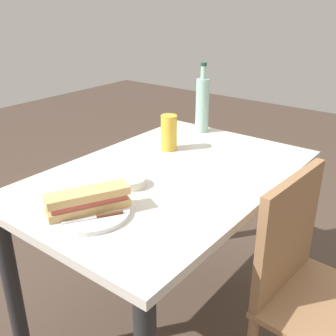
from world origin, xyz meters
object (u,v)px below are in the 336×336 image
object	(u,v)px
dining_table	(168,200)
knife_near	(97,217)
chair_far	(311,288)
plate_near	(88,212)
baguette_sandwich_near	(87,200)
water_bottle	(202,104)
olive_bowl	(130,182)
beer_glass	(169,133)

from	to	relation	value
dining_table	knife_near	size ratio (longest dim) A/B	7.30
chair_far	plate_near	distance (m)	0.75
dining_table	chair_far	world-z (taller)	chair_far
baguette_sandwich_near	water_bottle	world-z (taller)	water_bottle
water_bottle	baguette_sandwich_near	bearing A→B (deg)	10.87
chair_far	olive_bowl	bearing A→B (deg)	-74.23
dining_table	knife_near	distance (m)	0.44
baguette_sandwich_near	dining_table	bearing A→B (deg)	179.31
plate_near	dining_table	bearing A→B (deg)	179.31
dining_table	plate_near	size ratio (longest dim) A/B	4.60
chair_far	olive_bowl	distance (m)	0.69
knife_near	water_bottle	xyz separation A→B (m)	(-0.91, -0.23, 0.12)
dining_table	chair_far	distance (m)	0.59
dining_table	plate_near	bearing A→B (deg)	-0.69
olive_bowl	dining_table	bearing A→B (deg)	167.60
dining_table	beer_glass	size ratio (longest dim) A/B	7.53
beer_glass	olive_bowl	world-z (taller)	beer_glass
knife_near	chair_far	bearing A→B (deg)	128.26
knife_near	olive_bowl	world-z (taller)	olive_bowl
knife_near	plate_near	bearing A→B (deg)	-105.22
knife_near	water_bottle	bearing A→B (deg)	-165.92
beer_glass	olive_bowl	size ratio (longest dim) A/B	1.42
olive_bowl	knife_near	bearing A→B (deg)	20.16
olive_bowl	baguette_sandwich_near	bearing A→B (deg)	8.11
dining_table	chair_far	xyz separation A→B (m)	(-0.01, 0.58, -0.13)
knife_near	beer_glass	bearing A→B (deg)	-161.72
dining_table	olive_bowl	world-z (taller)	olive_bowl
plate_near	beer_glass	bearing A→B (deg)	-166.29
plate_near	water_bottle	world-z (taller)	water_bottle
dining_table	beer_glass	xyz separation A→B (m)	(-0.20, -0.15, 0.19)
dining_table	baguette_sandwich_near	world-z (taller)	baguette_sandwich_near
chair_far	water_bottle	world-z (taller)	water_bottle
baguette_sandwich_near	olive_bowl	world-z (taller)	baguette_sandwich_near
plate_near	water_bottle	size ratio (longest dim) A/B	0.75
water_bottle	beer_glass	bearing A→B (deg)	5.05
dining_table	baguette_sandwich_near	distance (m)	0.43
plate_near	knife_near	world-z (taller)	knife_near
baguette_sandwich_near	olive_bowl	size ratio (longest dim) A/B	2.37
knife_near	baguette_sandwich_near	bearing A→B (deg)	-105.22
baguette_sandwich_near	knife_near	size ratio (longest dim) A/B	1.61
olive_bowl	plate_near	bearing A→B (deg)	8.11
chair_far	beer_glass	xyz separation A→B (m)	(-0.20, -0.73, 0.33)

